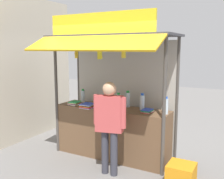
{
  "coord_description": "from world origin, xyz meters",
  "views": [
    {
      "loc": [
        2.36,
        -4.29,
        2.09
      ],
      "look_at": [
        0.0,
        0.0,
        1.32
      ],
      "focal_mm": 42.26,
      "sensor_mm": 36.0,
      "label": 1
    }
  ],
  "objects_px": {
    "water_bottle_front_right": "(128,99)",
    "magazine_stack_back_left": "(88,106)",
    "banana_bunch_inner_right": "(76,55)",
    "water_bottle_far_left": "(142,102)",
    "magazine_stack_mid_left": "(147,111)",
    "plastic_crate": "(181,173)",
    "banana_bunch_leftmost": "(100,54)",
    "water_bottle_front_left": "(83,96)",
    "vendor_person": "(109,120)",
    "magazine_stack_left": "(75,103)",
    "water_bottle_right": "(166,106)",
    "water_bottle_center": "(118,101)",
    "banana_bunch_rightmost": "(124,53)"
  },
  "relations": [
    {
      "from": "magazine_stack_back_left",
      "to": "banana_bunch_leftmost",
      "type": "distance_m",
      "value": 1.06
    },
    {
      "from": "magazine_stack_back_left",
      "to": "water_bottle_center",
      "type": "bearing_deg",
      "value": 28.14
    },
    {
      "from": "magazine_stack_back_left",
      "to": "banana_bunch_leftmost",
      "type": "bearing_deg",
      "value": -24.54
    },
    {
      "from": "plastic_crate",
      "to": "water_bottle_front_right",
      "type": "bearing_deg",
      "value": 154.97
    },
    {
      "from": "banana_bunch_inner_right",
      "to": "water_bottle_far_left",
      "type": "bearing_deg",
      "value": 23.65
    },
    {
      "from": "water_bottle_right",
      "to": "plastic_crate",
      "type": "relative_size",
      "value": 0.74
    },
    {
      "from": "magazine_stack_left",
      "to": "banana_bunch_inner_right",
      "type": "height_order",
      "value": "banana_bunch_inner_right"
    },
    {
      "from": "water_bottle_front_left",
      "to": "water_bottle_far_left",
      "type": "distance_m",
      "value": 1.37
    },
    {
      "from": "water_bottle_front_left",
      "to": "water_bottle_front_right",
      "type": "bearing_deg",
      "value": 2.01
    },
    {
      "from": "banana_bunch_inner_right",
      "to": "water_bottle_center",
      "type": "bearing_deg",
      "value": 35.05
    },
    {
      "from": "plastic_crate",
      "to": "magazine_stack_left",
      "type": "bearing_deg",
      "value": 174.05
    },
    {
      "from": "banana_bunch_leftmost",
      "to": "vendor_person",
      "type": "height_order",
      "value": "banana_bunch_leftmost"
    },
    {
      "from": "water_bottle_far_left",
      "to": "water_bottle_right",
      "type": "distance_m",
      "value": 0.47
    },
    {
      "from": "water_bottle_center",
      "to": "water_bottle_front_right",
      "type": "xyz_separation_m",
      "value": [
        0.12,
        0.16,
        0.01
      ]
    },
    {
      "from": "water_bottle_front_left",
      "to": "banana_bunch_inner_right",
      "type": "relative_size",
      "value": 0.95
    },
    {
      "from": "banana_bunch_leftmost",
      "to": "banana_bunch_rightmost",
      "type": "xyz_separation_m",
      "value": [
        0.46,
        -0.0,
        0.02
      ]
    },
    {
      "from": "water_bottle_front_left",
      "to": "vendor_person",
      "type": "xyz_separation_m",
      "value": [
        1.11,
        -0.85,
        -0.16
      ]
    },
    {
      "from": "magazine_stack_mid_left",
      "to": "vendor_person",
      "type": "distance_m",
      "value": 0.77
    },
    {
      "from": "banana_bunch_leftmost",
      "to": "plastic_crate",
      "type": "relative_size",
      "value": 0.73
    },
    {
      "from": "water_bottle_front_right",
      "to": "banana_bunch_leftmost",
      "type": "bearing_deg",
      "value": -113.43
    },
    {
      "from": "water_bottle_center",
      "to": "magazine_stack_left",
      "type": "xyz_separation_m",
      "value": [
        -0.89,
        -0.18,
        -0.1
      ]
    },
    {
      "from": "water_bottle_front_left",
      "to": "banana_bunch_rightmost",
      "type": "xyz_separation_m",
      "value": [
        1.22,
        -0.57,
        0.91
      ]
    },
    {
      "from": "magazine_stack_back_left",
      "to": "vendor_person",
      "type": "distance_m",
      "value": 0.85
    },
    {
      "from": "magazine_stack_left",
      "to": "magazine_stack_mid_left",
      "type": "height_order",
      "value": "magazine_stack_left"
    },
    {
      "from": "water_bottle_far_left",
      "to": "banana_bunch_leftmost",
      "type": "relative_size",
      "value": 1.03
    },
    {
      "from": "water_bottle_right",
      "to": "water_bottle_front_right",
      "type": "height_order",
      "value": "water_bottle_front_right"
    },
    {
      "from": "magazine_stack_mid_left",
      "to": "banana_bunch_rightmost",
      "type": "bearing_deg",
      "value": -128.31
    },
    {
      "from": "magazine_stack_left",
      "to": "vendor_person",
      "type": "height_order",
      "value": "vendor_person"
    },
    {
      "from": "water_bottle_far_left",
      "to": "water_bottle_center",
      "type": "bearing_deg",
      "value": -175.46
    },
    {
      "from": "magazine_stack_mid_left",
      "to": "plastic_crate",
      "type": "relative_size",
      "value": 0.6
    },
    {
      "from": "magazine_stack_back_left",
      "to": "vendor_person",
      "type": "height_order",
      "value": "vendor_person"
    },
    {
      "from": "water_bottle_front_left",
      "to": "magazine_stack_mid_left",
      "type": "bearing_deg",
      "value": -7.38
    },
    {
      "from": "water_bottle_right",
      "to": "banana_bunch_inner_right",
      "type": "height_order",
      "value": "banana_bunch_inner_right"
    },
    {
      "from": "water_bottle_front_right",
      "to": "magazine_stack_mid_left",
      "type": "relative_size",
      "value": 1.26
    },
    {
      "from": "water_bottle_far_left",
      "to": "magazine_stack_left",
      "type": "relative_size",
      "value": 1.24
    },
    {
      "from": "water_bottle_center",
      "to": "vendor_person",
      "type": "relative_size",
      "value": 0.19
    },
    {
      "from": "plastic_crate",
      "to": "water_bottle_right",
      "type": "bearing_deg",
      "value": 136.99
    },
    {
      "from": "water_bottle_front_right",
      "to": "magazine_stack_left",
      "type": "relative_size",
      "value": 1.25
    },
    {
      "from": "water_bottle_right",
      "to": "banana_bunch_rightmost",
      "type": "xyz_separation_m",
      "value": [
        -0.61,
        -0.41,
        0.89
      ]
    },
    {
      "from": "water_bottle_front_right",
      "to": "magazine_stack_back_left",
      "type": "relative_size",
      "value": 1.08
    },
    {
      "from": "magazine_stack_mid_left",
      "to": "vendor_person",
      "type": "bearing_deg",
      "value": -121.8
    },
    {
      "from": "water_bottle_far_left",
      "to": "water_bottle_center",
      "type": "height_order",
      "value": "water_bottle_far_left"
    },
    {
      "from": "magazine_stack_back_left",
      "to": "plastic_crate",
      "type": "xyz_separation_m",
      "value": [
        1.84,
        -0.14,
        -0.86
      ]
    },
    {
      "from": "water_bottle_far_left",
      "to": "magazine_stack_mid_left",
      "type": "bearing_deg",
      "value": -37.25
    },
    {
      "from": "magazine_stack_left",
      "to": "banana_bunch_inner_right",
      "type": "bearing_deg",
      "value": -45.73
    },
    {
      "from": "water_bottle_front_right",
      "to": "magazine_stack_left",
      "type": "distance_m",
      "value": 1.07
    },
    {
      "from": "magazine_stack_mid_left",
      "to": "banana_bunch_leftmost",
      "type": "bearing_deg",
      "value": -154.01
    },
    {
      "from": "banana_bunch_leftmost",
      "to": "water_bottle_center",
      "type": "bearing_deg",
      "value": 72.31
    },
    {
      "from": "water_bottle_front_left",
      "to": "water_bottle_front_right",
      "type": "distance_m",
      "value": 1.02
    },
    {
      "from": "banana_bunch_inner_right",
      "to": "water_bottle_front_right",
      "type": "bearing_deg",
      "value": 38.64
    }
  ]
}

